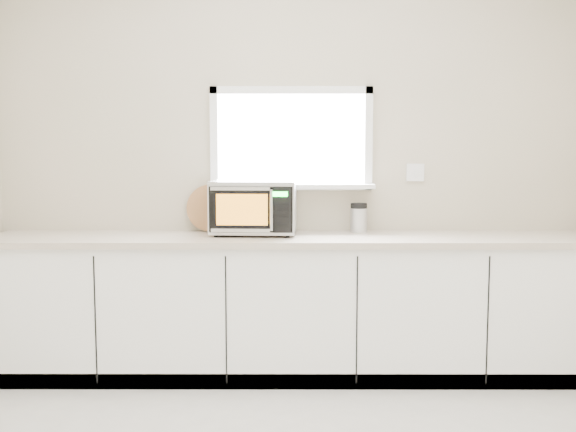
{
  "coord_description": "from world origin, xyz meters",
  "views": [
    {
      "loc": [
        -0.01,
        -2.63,
        1.49
      ],
      "look_at": [
        -0.02,
        1.55,
        1.06
      ],
      "focal_mm": 42.0,
      "sensor_mm": 36.0,
      "label": 1
    }
  ],
  "objects": [
    {
      "name": "cutting_board",
      "position": [
        -0.55,
        1.94,
        1.08
      ],
      "size": [
        0.32,
        0.08,
        0.32
      ],
      "primitive_type": "cylinder",
      "rotation": [
        1.4,
        0.0,
        0.0
      ],
      "color": "#9D6C3C",
      "rests_on": "countertop"
    },
    {
      "name": "knife_block",
      "position": [
        -0.1,
        1.7,
        1.06
      ],
      "size": [
        0.12,
        0.23,
        0.33
      ],
      "rotation": [
        0.0,
        0.0,
        0.05
      ],
      "color": "#4A281A",
      "rests_on": "countertop"
    },
    {
      "name": "coffee_grinder",
      "position": [
        0.46,
        1.89,
        1.02
      ],
      "size": [
        0.13,
        0.13,
        0.2
      ],
      "rotation": [
        0.0,
        0.0,
        -0.18
      ],
      "color": "#B9BBC1",
      "rests_on": "countertop"
    },
    {
      "name": "countertop",
      "position": [
        0.0,
        1.69,
        0.9
      ],
      "size": [
        3.92,
        0.64,
        0.04
      ],
      "primitive_type": "cube",
      "color": "beige",
      "rests_on": "cabinets"
    },
    {
      "name": "microwave",
      "position": [
        -0.25,
        1.79,
        1.11
      ],
      "size": [
        0.57,
        0.48,
        0.36
      ],
      "rotation": [
        0.0,
        0.0,
        -0.04
      ],
      "color": "black",
      "rests_on": "countertop"
    },
    {
      "name": "cabinets",
      "position": [
        0.0,
        1.7,
        0.44
      ],
      "size": [
        3.92,
        0.6,
        0.88
      ],
      "primitive_type": "cube",
      "color": "white",
      "rests_on": "ground"
    },
    {
      "name": "back_wall",
      "position": [
        0.0,
        2.0,
        1.36
      ],
      "size": [
        4.0,
        0.17,
        2.7
      ],
      "color": "beige",
      "rests_on": "ground"
    }
  ]
}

